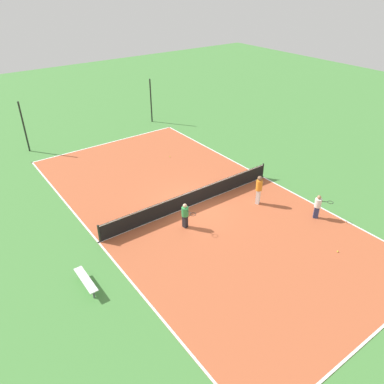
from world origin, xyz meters
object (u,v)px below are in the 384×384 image
object	(u,v)px
fence_post_back_left	(24,127)
tennis_ball_far_baseline	(338,251)
player_far_green	(185,214)
player_center_orange	(259,188)
tennis_net	(192,198)
tennis_ball_near_net	(170,157)
fence_post_back_right	(151,101)
bench	(86,280)
tennis_ball_left_sideline	(132,138)
player_far_white	(318,205)

from	to	relation	value
fence_post_back_left	tennis_ball_far_baseline	bearing A→B (deg)	-67.73
player_far_green	fence_post_back_left	distance (m)	15.21
player_center_orange	fence_post_back_left	size ratio (longest dim) A/B	0.47
tennis_net	tennis_ball_near_net	xyz separation A→B (m)	(2.51, 6.11, -0.47)
tennis_ball_far_baseline	fence_post_back_right	xyz separation A→B (m)	(2.15, 20.65, 1.82)
player_center_orange	fence_post_back_left	xyz separation A→B (m)	(-8.46, 15.28, 0.83)
player_far_green	fence_post_back_right	xyz separation A→B (m)	(6.83, 14.70, 1.05)
tennis_ball_far_baseline	tennis_ball_near_net	bearing A→B (deg)	92.71
tennis_net	tennis_ball_far_baseline	size ratio (longest dim) A/B	167.33
tennis_net	tennis_ball_near_net	size ratio (longest dim) A/B	167.33
bench	fence_post_back_right	size ratio (longest dim) A/B	0.48
bench	tennis_ball_near_net	xyz separation A→B (m)	(9.90, 8.62, -0.34)
tennis_ball_left_sideline	player_far_white	bearing A→B (deg)	-80.10
player_far_green	tennis_ball_far_baseline	world-z (taller)	player_far_green
tennis_ball_far_baseline	fence_post_back_right	distance (m)	20.84
player_far_white	tennis_ball_near_net	bearing A→B (deg)	151.29
tennis_net	tennis_ball_far_baseline	bearing A→B (deg)	-67.03
tennis_ball_left_sideline	tennis_ball_near_net	world-z (taller)	same
tennis_net	player_far_green	bearing A→B (deg)	-135.78
player_far_white	fence_post_back_right	size ratio (longest dim) A/B	0.37
tennis_ball_near_net	tennis_ball_far_baseline	bearing A→B (deg)	-87.29
bench	tennis_ball_far_baseline	bearing A→B (deg)	-115.09
fence_post_back_right	player_far_white	bearing A→B (deg)	-91.97
bench	fence_post_back_left	world-z (taller)	fence_post_back_left
player_far_white	tennis_ball_left_sideline	distance (m)	15.93
fence_post_back_left	tennis_ball_left_sideline	bearing A→B (deg)	-19.06
tennis_net	tennis_ball_near_net	bearing A→B (deg)	67.64
tennis_ball_far_baseline	fence_post_back_right	bearing A→B (deg)	84.07
tennis_net	player_center_orange	distance (m)	3.81
tennis_ball_left_sideline	tennis_ball_near_net	size ratio (longest dim) A/B	1.00
fence_post_back_right	fence_post_back_left	bearing A→B (deg)	180.00
bench	player_far_white	world-z (taller)	player_far_white
bench	player_far_green	xyz separation A→B (m)	(5.86, 1.02, 0.43)
tennis_ball_near_net	fence_post_back_right	world-z (taller)	fence_post_back_right
player_far_white	bench	bearing A→B (deg)	-141.30
tennis_ball_near_net	fence_post_back_left	size ratio (longest dim) A/B	0.02
player_far_white	fence_post_back_right	bearing A→B (deg)	138.29
fence_post_back_left	fence_post_back_right	xyz separation A→B (m)	(10.60, 0.00, 0.00)
player_far_white	fence_post_back_right	xyz separation A→B (m)	(0.62, 18.18, 1.07)
player_far_green	tennis_ball_far_baseline	xyz separation A→B (m)	(4.68, -5.96, -0.77)
bench	fence_post_back_right	distance (m)	20.25
player_far_white	player_center_orange	world-z (taller)	player_center_orange
player_center_orange	tennis_ball_near_net	bearing A→B (deg)	67.20
bench	player_far_green	bearing A→B (deg)	-80.10
tennis_net	player_center_orange	world-z (taller)	player_center_orange
player_far_white	tennis_ball_left_sideline	bearing A→B (deg)	150.15
player_center_orange	tennis_ball_far_baseline	xyz separation A→B (m)	(-0.00, -5.38, -0.99)
tennis_net	bench	size ratio (longest dim) A/B	6.31
tennis_ball_left_sideline	fence_post_back_left	bearing A→B (deg)	160.94
fence_post_back_left	tennis_net	bearing A→B (deg)	-68.13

